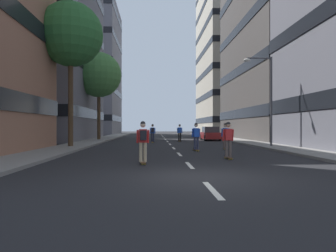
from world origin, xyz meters
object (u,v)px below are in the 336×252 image
at_px(street_tree_near, 71,35).
at_px(skater_5, 225,134).
at_px(street_tree_mid, 99,75).
at_px(skater_1, 143,140).
at_px(parked_car_near, 210,134).
at_px(skater_3, 180,132).
at_px(skater_2, 196,135).
at_px(skater_0, 153,132).
at_px(skater_4, 228,138).
at_px(streetlamp_right, 266,91).

height_order(street_tree_near, skater_5, street_tree_near).
height_order(street_tree_mid, skater_1, street_tree_mid).
relative_size(parked_car_near, skater_3, 2.47).
height_order(street_tree_near, skater_1, street_tree_near).
relative_size(skater_2, skater_5, 1.00).
distance_m(skater_0, skater_4, 16.01).
xyz_separation_m(parked_car_near, street_tree_mid, (-12.36, -0.33, 6.48)).
xyz_separation_m(parked_car_near, street_tree_near, (-12.36, -12.28, 7.47)).
relative_size(parked_car_near, skater_1, 2.47).
distance_m(street_tree_near, skater_2, 11.73).
distance_m(parked_car_near, skater_4, 20.79).
bearing_deg(skater_3, skater_4, -87.13).
distance_m(parked_car_near, streetlamp_right, 13.26).
distance_m(skater_3, skater_5, 11.44).
distance_m(street_tree_near, skater_5, 13.14).
bearing_deg(street_tree_mid, parked_car_near, 1.55).
bearing_deg(streetlamp_right, skater_4, -120.56).
bearing_deg(street_tree_near, parked_car_near, 44.81).
height_order(street_tree_near, streetlamp_right, street_tree_near).
bearing_deg(street_tree_near, skater_5, -10.44).
bearing_deg(street_tree_near, skater_4, -41.06).
xyz_separation_m(skater_2, skater_4, (0.86, -5.05, 0.00)).
bearing_deg(street_tree_mid, streetlamp_right, -40.96).
bearing_deg(skater_5, skater_3, 100.94).
relative_size(skater_3, skater_5, 1.00).
xyz_separation_m(skater_2, skater_3, (-0.01, 12.50, 0.00)).
distance_m(streetlamp_right, skater_2, 6.99).
distance_m(streetlamp_right, skater_1, 13.42).
height_order(skater_1, skater_4, same).
distance_m(skater_3, skater_4, 17.57).
bearing_deg(skater_3, skater_5, -79.06).
bearing_deg(skater_0, skater_2, -75.22).
relative_size(street_tree_mid, skater_4, 5.36).
bearing_deg(skater_5, street_tree_mid, 127.85).
xyz_separation_m(street_tree_mid, skater_2, (8.68, -15.21, -6.20)).
distance_m(skater_2, skater_3, 12.50).
bearing_deg(streetlamp_right, street_tree_near, 178.42).
xyz_separation_m(street_tree_mid, skater_3, (8.66, -2.71, -6.20)).
xyz_separation_m(skater_1, skater_2, (3.13, 6.89, -0.03)).
relative_size(street_tree_mid, streetlamp_right, 1.47).
relative_size(streetlamp_right, skater_5, 3.65).
bearing_deg(skater_3, streetlamp_right, -60.02).
bearing_deg(skater_2, street_tree_mid, 119.71).
bearing_deg(skater_2, skater_1, -114.46).
bearing_deg(parked_car_near, skater_4, -97.80).
bearing_deg(street_tree_mid, skater_5, -52.15).
xyz_separation_m(parked_car_near, skater_4, (-2.82, -20.59, 0.29)).
xyz_separation_m(street_tree_near, skater_5, (10.84, -2.00, -7.16)).
bearing_deg(skater_1, street_tree_mid, 104.09).
distance_m(street_tree_mid, skater_5, 18.71).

